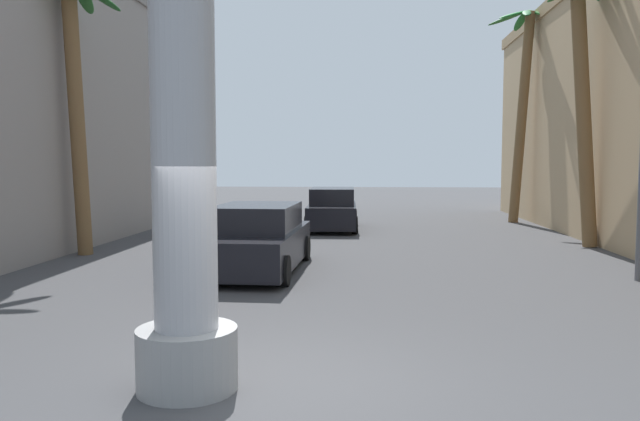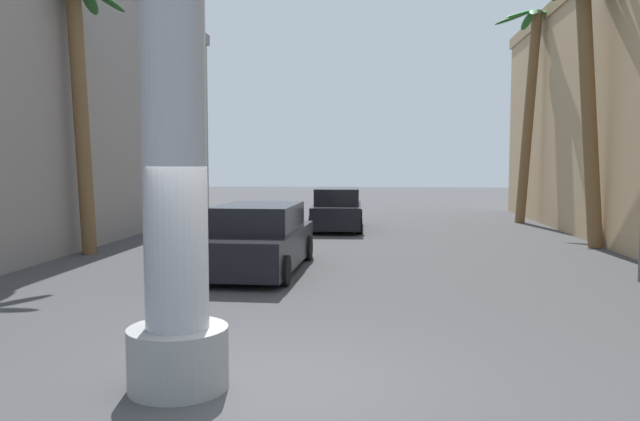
% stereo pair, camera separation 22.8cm
% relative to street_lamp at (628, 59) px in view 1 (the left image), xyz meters
% --- Properties ---
extents(ground_plane, '(93.32, 93.32, 0.00)m').
position_rel_street_lamp_xyz_m(ground_plane, '(-6.42, 3.20, -4.70)').
color(ground_plane, '#424244').
extents(street_lamp, '(2.64, 0.28, 7.82)m').
position_rel_street_lamp_xyz_m(street_lamp, '(0.00, 0.00, 0.00)').
color(street_lamp, '#59595E').
rests_on(street_lamp, ground).
extents(car_lead, '(2.13, 4.91, 1.56)m').
position_rel_street_lamp_xyz_m(car_lead, '(-8.00, 0.53, -3.96)').
color(car_lead, black).
rests_on(car_lead, ground).
extents(car_far, '(2.01, 4.81, 1.56)m').
position_rel_street_lamp_xyz_m(car_far, '(-6.79, 9.85, -3.96)').
color(car_far, black).
rests_on(car_far, ground).
extents(palm_tree_far_right, '(3.04, 3.14, 8.88)m').
position_rel_street_lamp_xyz_m(palm_tree_far_right, '(0.94, 13.00, 0.70)').
color(palm_tree_far_right, brown).
rests_on(palm_tree_far_right, ground).
extents(palm_tree_mid_right, '(2.50, 2.50, 7.89)m').
position_rel_street_lamp_xyz_m(palm_tree_mid_right, '(0.92, 5.42, -0.03)').
color(palm_tree_mid_right, brown).
rests_on(palm_tree_mid_right, ground).
extents(palm_tree_mid_left, '(2.48, 2.47, 7.31)m').
position_rel_street_lamp_xyz_m(palm_tree_mid_left, '(-13.22, 2.58, -0.27)').
color(palm_tree_mid_left, brown).
rests_on(palm_tree_mid_left, ground).
extents(pedestrian_far_left, '(0.47, 0.47, 1.73)m').
position_rel_street_lamp_xyz_m(pedestrian_far_left, '(-12.27, 6.91, -3.69)').
color(pedestrian_far_left, '#3F3833').
rests_on(pedestrian_far_left, ground).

